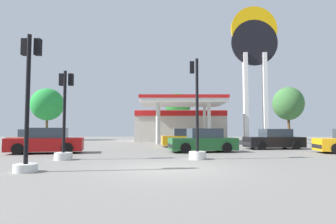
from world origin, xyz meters
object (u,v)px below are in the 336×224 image
(car_1, at_px, (36,140))
(tree_1, at_px, (177,106))
(car_4, at_px, (273,140))
(car_5, at_px, (202,141))
(car_0, at_px, (46,142))
(traffic_signal_1, at_px, (27,120))
(traffic_signal_0, at_px, (64,132))
(car_2, at_px, (186,139))
(tree_0, at_px, (47,104))
(tree_2, at_px, (288,104))
(station_pole_sign, at_px, (254,54))
(traffic_signal_2, at_px, (196,134))

(car_1, bearing_deg, tree_1, 56.67)
(car_4, xyz_separation_m, car_5, (-5.43, -2.73, 0.01))
(car_1, bearing_deg, car_0, -59.27)
(car_0, xyz_separation_m, traffic_signal_1, (2.47, -7.28, 1.02))
(car_4, distance_m, tree_1, 19.38)
(car_5, bearing_deg, car_0, -174.68)
(traffic_signal_0, bearing_deg, car_5, 32.25)
(car_2, bearing_deg, traffic_signal_0, -123.21)
(traffic_signal_0, distance_m, tree_0, 26.38)
(traffic_signal_1, relative_size, tree_0, 0.68)
(car_4, bearing_deg, tree_1, 109.17)
(car_2, bearing_deg, car_1, -171.79)
(traffic_signal_1, bearing_deg, car_5, 50.02)
(car_1, relative_size, car_2, 0.95)
(car_4, xyz_separation_m, tree_2, (8.42, 17.09, 4.17))
(tree_0, bearing_deg, traffic_signal_1, -67.90)
(car_0, bearing_deg, station_pole_sign, 35.37)
(car_5, relative_size, tree_2, 0.61)
(car_0, relative_size, car_2, 1.05)
(car_0, height_order, tree_1, tree_1)
(traffic_signal_0, bearing_deg, tree_0, 114.89)
(car_2, xyz_separation_m, tree_1, (-0.16, 15.36, 3.96))
(car_2, xyz_separation_m, traffic_signal_1, (-6.19, -13.43, 1.04))
(station_pole_sign, height_order, tree_1, station_pole_sign)
(car_4, bearing_deg, traffic_signal_1, -138.42)
(car_4, height_order, tree_1, tree_1)
(traffic_signal_0, bearing_deg, traffic_signal_1, -87.77)
(traffic_signal_2, height_order, tree_1, tree_1)
(car_2, relative_size, traffic_signal_2, 0.88)
(car_4, relative_size, traffic_signal_1, 0.90)
(traffic_signal_0, relative_size, traffic_signal_2, 0.86)
(car_5, distance_m, tree_1, 21.03)
(car_0, bearing_deg, traffic_signal_0, -56.70)
(traffic_signal_1, height_order, tree_1, tree_1)
(station_pole_sign, relative_size, tree_1, 2.20)
(car_5, bearing_deg, tree_2, 55.07)
(car_4, height_order, tree_2, tree_2)
(car_2, height_order, car_5, car_2)
(traffic_signal_2, xyz_separation_m, tree_1, (-0.01, 24.82, 3.44))
(car_1, xyz_separation_m, car_2, (11.34, 1.64, 0.03))
(car_4, relative_size, traffic_signal_2, 0.87)
(station_pole_sign, height_order, car_1, station_pole_sign)
(car_2, distance_m, tree_2, 20.94)
(car_0, distance_m, traffic_signal_0, 4.27)
(car_4, distance_m, traffic_signal_0, 14.32)
(car_2, height_order, tree_2, tree_2)
(station_pole_sign, distance_m, tree_2, 12.63)
(station_pole_sign, relative_size, tree_0, 2.04)
(car_0, bearing_deg, car_1, 120.73)
(car_0, distance_m, tree_2, 31.32)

